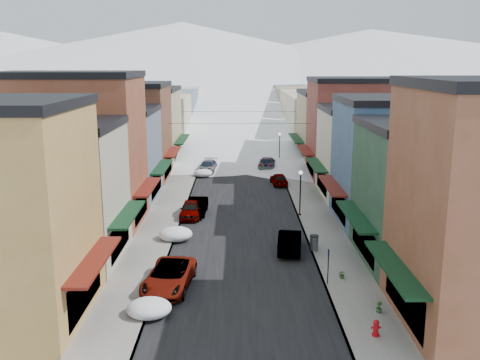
{
  "coord_description": "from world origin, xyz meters",
  "views": [
    {
      "loc": [
        -0.2,
        -22.07,
        13.24
      ],
      "look_at": [
        0.0,
        27.19,
        2.29
      ],
      "focal_mm": 40.0,
      "sensor_mm": 36.0,
      "label": 1
    }
  ],
  "objects_px": {
    "car_white_suv": "(169,276)",
    "fire_hydrant": "(376,328)",
    "car_dark_hatch": "(198,206)",
    "car_silver_sedan": "(191,209)",
    "trash_can": "(314,243)",
    "car_green_sedan": "(290,241)",
    "streetlamp_near": "(300,187)"
  },
  "relations": [
    {
      "from": "fire_hydrant",
      "to": "trash_can",
      "type": "xyz_separation_m",
      "value": [
        -1.32,
        12.16,
        0.17
      ]
    },
    {
      "from": "fire_hydrant",
      "to": "streetlamp_near",
      "type": "height_order",
      "value": "streetlamp_near"
    },
    {
      "from": "car_dark_hatch",
      "to": "streetlamp_near",
      "type": "relative_size",
      "value": 1.09
    },
    {
      "from": "car_white_suv",
      "to": "car_dark_hatch",
      "type": "height_order",
      "value": "car_white_suv"
    },
    {
      "from": "car_dark_hatch",
      "to": "fire_hydrant",
      "type": "distance_m",
      "value": 24.16
    },
    {
      "from": "car_dark_hatch",
      "to": "car_white_suv",
      "type": "bearing_deg",
      "value": -89.69
    },
    {
      "from": "trash_can",
      "to": "car_dark_hatch",
      "type": "bearing_deg",
      "value": 132.8
    },
    {
      "from": "fire_hydrant",
      "to": "streetlamp_near",
      "type": "distance_m",
      "value": 21.2
    },
    {
      "from": "trash_can",
      "to": "streetlamp_near",
      "type": "xyz_separation_m",
      "value": [
        0.0,
        8.89,
        1.93
      ]
    },
    {
      "from": "car_green_sedan",
      "to": "trash_can",
      "type": "xyz_separation_m",
      "value": [
        1.7,
        -0.22,
        -0.06
      ]
    },
    {
      "from": "car_dark_hatch",
      "to": "car_green_sedan",
      "type": "bearing_deg",
      "value": -50.28
    },
    {
      "from": "car_silver_sedan",
      "to": "trash_can",
      "type": "distance_m",
      "value": 12.88
    },
    {
      "from": "car_silver_sedan",
      "to": "car_dark_hatch",
      "type": "relative_size",
      "value": 0.99
    },
    {
      "from": "car_green_sedan",
      "to": "trash_can",
      "type": "distance_m",
      "value": 1.71
    },
    {
      "from": "car_white_suv",
      "to": "trash_can",
      "type": "height_order",
      "value": "car_white_suv"
    },
    {
      "from": "car_dark_hatch",
      "to": "car_green_sedan",
      "type": "xyz_separation_m",
      "value": [
        7.27,
        -9.47,
        0.05
      ]
    },
    {
      "from": "fire_hydrant",
      "to": "car_green_sedan",
      "type": "bearing_deg",
      "value": 103.72
    },
    {
      "from": "car_white_suv",
      "to": "car_silver_sedan",
      "type": "bearing_deg",
      "value": 96.2
    },
    {
      "from": "car_white_suv",
      "to": "streetlamp_near",
      "type": "bearing_deg",
      "value": 63.99
    },
    {
      "from": "car_white_suv",
      "to": "streetlamp_near",
      "type": "distance_m",
      "value": 17.92
    },
    {
      "from": "car_green_sedan",
      "to": "fire_hydrant",
      "type": "bearing_deg",
      "value": 110.53
    },
    {
      "from": "car_white_suv",
      "to": "car_silver_sedan",
      "type": "xyz_separation_m",
      "value": [
        0.0,
        14.88,
        -0.03
      ]
    },
    {
      "from": "car_silver_sedan",
      "to": "streetlamp_near",
      "type": "distance_m",
      "value": 9.69
    },
    {
      "from": "car_white_suv",
      "to": "car_silver_sedan",
      "type": "distance_m",
      "value": 14.88
    },
    {
      "from": "car_white_suv",
      "to": "car_green_sedan",
      "type": "xyz_separation_m",
      "value": [
        7.8,
        6.4,
        -0.01
      ]
    },
    {
      "from": "trash_can",
      "to": "streetlamp_near",
      "type": "height_order",
      "value": "streetlamp_near"
    },
    {
      "from": "car_white_suv",
      "to": "fire_hydrant",
      "type": "distance_m",
      "value": 12.37
    },
    {
      "from": "streetlamp_near",
      "to": "fire_hydrant",
      "type": "bearing_deg",
      "value": -86.41
    },
    {
      "from": "car_dark_hatch",
      "to": "fire_hydrant",
      "type": "bearing_deg",
      "value": -62.56
    },
    {
      "from": "car_silver_sedan",
      "to": "fire_hydrant",
      "type": "distance_m",
      "value": 23.5
    },
    {
      "from": "car_dark_hatch",
      "to": "fire_hydrant",
      "type": "xyz_separation_m",
      "value": [
        10.29,
        -21.85,
        -0.17
      ]
    },
    {
      "from": "trash_can",
      "to": "streetlamp_near",
      "type": "bearing_deg",
      "value": 90.0
    }
  ]
}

